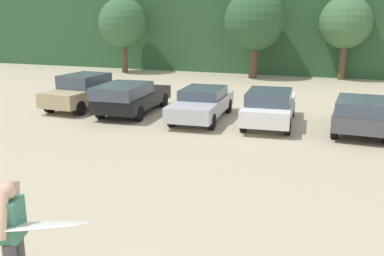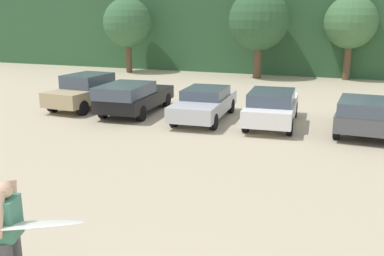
{
  "view_description": "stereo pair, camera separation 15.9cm",
  "coord_description": "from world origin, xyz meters",
  "px_view_note": "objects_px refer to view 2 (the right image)",
  "views": [
    {
      "loc": [
        3.23,
        -3.05,
        4.18
      ],
      "look_at": [
        -0.49,
        7.1,
        1.39
      ],
      "focal_mm": 40.31,
      "sensor_mm": 36.0,
      "label": 1
    },
    {
      "loc": [
        3.37,
        -2.99,
        4.18
      ],
      "look_at": [
        -0.49,
        7.1,
        1.39
      ],
      "focal_mm": 40.31,
      "sensor_mm": 36.0,
      "label": 2
    }
  ],
  "objects_px": {
    "parked_car_tan": "(87,91)",
    "parked_car_white": "(272,106)",
    "parked_car_silver": "(205,103)",
    "person_adult": "(8,228)",
    "surfboard_white": "(14,226)",
    "parked_car_dark_gray": "(365,113)",
    "parked_car_black": "(133,96)"
  },
  "relations": [
    {
      "from": "parked_car_tan",
      "to": "parked_car_white",
      "type": "height_order",
      "value": "parked_car_tan"
    },
    {
      "from": "parked_car_white",
      "to": "parked_car_tan",
      "type": "bearing_deg",
      "value": 83.9
    },
    {
      "from": "parked_car_tan",
      "to": "parked_car_white",
      "type": "bearing_deg",
      "value": -88.47
    },
    {
      "from": "parked_car_silver",
      "to": "person_adult",
      "type": "relative_size",
      "value": 2.75
    },
    {
      "from": "surfboard_white",
      "to": "parked_car_dark_gray",
      "type": "bearing_deg",
      "value": -140.56
    },
    {
      "from": "parked_car_black",
      "to": "parked_car_white",
      "type": "height_order",
      "value": "parked_car_black"
    },
    {
      "from": "person_adult",
      "to": "parked_car_white",
      "type": "bearing_deg",
      "value": -118.43
    },
    {
      "from": "person_adult",
      "to": "surfboard_white",
      "type": "xyz_separation_m",
      "value": [
        0.15,
        -0.02,
        0.08
      ]
    },
    {
      "from": "parked_car_black",
      "to": "parked_car_dark_gray",
      "type": "distance_m",
      "value": 9.54
    },
    {
      "from": "parked_car_black",
      "to": "parked_car_silver",
      "type": "xyz_separation_m",
      "value": [
        3.29,
        0.16,
        -0.08
      ]
    },
    {
      "from": "parked_car_dark_gray",
      "to": "surfboard_white",
      "type": "height_order",
      "value": "parked_car_dark_gray"
    },
    {
      "from": "parked_car_silver",
      "to": "parked_car_dark_gray",
      "type": "distance_m",
      "value": 6.25
    },
    {
      "from": "parked_car_tan",
      "to": "parked_car_white",
      "type": "xyz_separation_m",
      "value": [
        8.78,
        -0.2,
        -0.07
      ]
    },
    {
      "from": "parked_car_white",
      "to": "parked_car_dark_gray",
      "type": "relative_size",
      "value": 1.12
    },
    {
      "from": "parked_car_dark_gray",
      "to": "parked_car_tan",
      "type": "bearing_deg",
      "value": 90.55
    },
    {
      "from": "parked_car_tan",
      "to": "parked_car_black",
      "type": "bearing_deg",
      "value": -95.57
    },
    {
      "from": "parked_car_silver",
      "to": "surfboard_white",
      "type": "bearing_deg",
      "value": -178.5
    },
    {
      "from": "parked_car_tan",
      "to": "parked_car_silver",
      "type": "height_order",
      "value": "parked_car_tan"
    },
    {
      "from": "parked_car_silver",
      "to": "parked_car_dark_gray",
      "type": "bearing_deg",
      "value": -95.05
    },
    {
      "from": "parked_car_white",
      "to": "surfboard_white",
      "type": "bearing_deg",
      "value": 167.41
    },
    {
      "from": "parked_car_dark_gray",
      "to": "person_adult",
      "type": "xyz_separation_m",
      "value": [
        -5.24,
        -11.99,
        0.24
      ]
    },
    {
      "from": "parked_car_black",
      "to": "parked_car_dark_gray",
      "type": "xyz_separation_m",
      "value": [
        9.54,
        0.04,
        -0.01
      ]
    },
    {
      "from": "parked_car_black",
      "to": "person_adult",
      "type": "xyz_separation_m",
      "value": [
        4.3,
        -11.94,
        0.22
      ]
    },
    {
      "from": "parked_car_white",
      "to": "parked_car_dark_gray",
      "type": "bearing_deg",
      "value": -97.38
    },
    {
      "from": "parked_car_dark_gray",
      "to": "person_adult",
      "type": "height_order",
      "value": "person_adult"
    },
    {
      "from": "parked_car_silver",
      "to": "parked_car_white",
      "type": "distance_m",
      "value": 2.82
    },
    {
      "from": "parked_car_dark_gray",
      "to": "surfboard_white",
      "type": "bearing_deg",
      "value": 159.21
    },
    {
      "from": "parked_car_white",
      "to": "parked_car_black",
      "type": "bearing_deg",
      "value": 87.03
    },
    {
      "from": "parked_car_dark_gray",
      "to": "person_adult",
      "type": "relative_size",
      "value": 2.39
    },
    {
      "from": "parked_car_black",
      "to": "parked_car_white",
      "type": "xyz_separation_m",
      "value": [
        6.11,
        0.2,
        -0.03
      ]
    },
    {
      "from": "parked_car_tan",
      "to": "parked_car_dark_gray",
      "type": "xyz_separation_m",
      "value": [
        12.21,
        -0.35,
        -0.05
      ]
    },
    {
      "from": "parked_car_silver",
      "to": "person_adult",
      "type": "distance_m",
      "value": 12.15
    }
  ]
}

